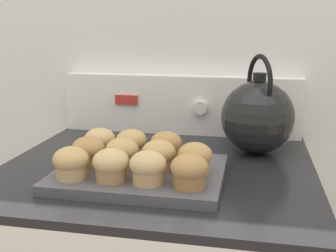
{
  "coord_description": "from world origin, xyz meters",
  "views": [
    {
      "loc": [
        0.22,
        -0.59,
        1.23
      ],
      "look_at": [
        0.03,
        0.3,
        1.0
      ],
      "focal_mm": 45.0,
      "sensor_mm": 36.0,
      "label": 1
    }
  ],
  "objects_px": {
    "muffin_r1_c1": "(122,153)",
    "muffin_r2_c0": "(100,142)",
    "muffin_r0_c1": "(111,165)",
    "tea_kettle": "(257,116)",
    "muffin_r1_c0": "(88,151)",
    "muffin_r2_c1": "(131,143)",
    "muffin_r1_c3": "(195,158)",
    "muffin_r2_c2": "(166,146)",
    "muffin_r1_c2": "(159,155)",
    "muffin_r0_c2": "(148,167)",
    "muffin_r0_c3": "(189,171)",
    "muffin_pan": "(140,174)",
    "muffin_r0_c0": "(71,163)"
  },
  "relations": [
    {
      "from": "muffin_r1_c1",
      "to": "muffin_r2_c0",
      "type": "relative_size",
      "value": 1.0
    },
    {
      "from": "muffin_r0_c1",
      "to": "tea_kettle",
      "type": "xyz_separation_m",
      "value": [
        0.29,
        0.33,
        0.04
      ]
    },
    {
      "from": "muffin_r1_c0",
      "to": "muffin_r2_c1",
      "type": "xyz_separation_m",
      "value": [
        0.08,
        0.08,
        0.0
      ]
    },
    {
      "from": "muffin_r1_c3",
      "to": "muffin_r2_c2",
      "type": "distance_m",
      "value": 0.11
    },
    {
      "from": "muffin_r1_c2",
      "to": "muffin_r1_c3",
      "type": "bearing_deg",
      "value": -2.67
    },
    {
      "from": "muffin_r0_c2",
      "to": "muffin_r1_c1",
      "type": "height_order",
      "value": "same"
    },
    {
      "from": "muffin_r2_c1",
      "to": "muffin_r2_c0",
      "type": "bearing_deg",
      "value": -178.49
    },
    {
      "from": "muffin_r0_c1",
      "to": "muffin_r0_c2",
      "type": "distance_m",
      "value": 0.08
    },
    {
      "from": "muffin_r1_c1",
      "to": "muffin_r1_c2",
      "type": "xyz_separation_m",
      "value": [
        0.08,
        -0.0,
        0.0
      ]
    },
    {
      "from": "muffin_r0_c2",
      "to": "tea_kettle",
      "type": "relative_size",
      "value": 0.29
    },
    {
      "from": "muffin_r2_c1",
      "to": "tea_kettle",
      "type": "relative_size",
      "value": 0.29
    },
    {
      "from": "muffin_r1_c3",
      "to": "muffin_r0_c3",
      "type": "bearing_deg",
      "value": -89.75
    },
    {
      "from": "muffin_pan",
      "to": "muffin_r2_c1",
      "type": "distance_m",
      "value": 0.1
    },
    {
      "from": "muffin_r0_c2",
      "to": "muffin_r2_c0",
      "type": "xyz_separation_m",
      "value": [
        -0.16,
        0.16,
        0.0
      ]
    },
    {
      "from": "muffin_r2_c1",
      "to": "tea_kettle",
      "type": "distance_m",
      "value": 0.34
    },
    {
      "from": "muffin_r2_c0",
      "to": "tea_kettle",
      "type": "distance_m",
      "value": 0.41
    },
    {
      "from": "muffin_r0_c2",
      "to": "muffin_r2_c0",
      "type": "bearing_deg",
      "value": 135.42
    },
    {
      "from": "muffin_r0_c0",
      "to": "muffin_r0_c1",
      "type": "xyz_separation_m",
      "value": [
        0.08,
        0.0,
        0.0
      ]
    },
    {
      "from": "muffin_r0_c3",
      "to": "muffin_r2_c2",
      "type": "distance_m",
      "value": 0.18
    },
    {
      "from": "muffin_r1_c0",
      "to": "muffin_r0_c1",
      "type": "bearing_deg",
      "value": -44.13
    },
    {
      "from": "muffin_r2_c2",
      "to": "muffin_r1_c3",
      "type": "bearing_deg",
      "value": -45.36
    },
    {
      "from": "muffin_r0_c1",
      "to": "muffin_r2_c0",
      "type": "height_order",
      "value": "same"
    },
    {
      "from": "muffin_r0_c0",
      "to": "muffin_r0_c3",
      "type": "xyz_separation_m",
      "value": [
        0.24,
        0.0,
        0.0
      ]
    },
    {
      "from": "muffin_r2_c0",
      "to": "muffin_r2_c2",
      "type": "relative_size",
      "value": 1.0
    },
    {
      "from": "muffin_r0_c0",
      "to": "muffin_r1_c0",
      "type": "distance_m",
      "value": 0.08
    },
    {
      "from": "muffin_r0_c1",
      "to": "muffin_r2_c2",
      "type": "relative_size",
      "value": 1.0
    },
    {
      "from": "muffin_r1_c1",
      "to": "muffin_r2_c2",
      "type": "xyz_separation_m",
      "value": [
        0.08,
        0.08,
        0.0
      ]
    },
    {
      "from": "muffin_r0_c3",
      "to": "muffin_r2_c2",
      "type": "bearing_deg",
      "value": 116.34
    },
    {
      "from": "muffin_r0_c2",
      "to": "muffin_r2_c1",
      "type": "relative_size",
      "value": 1.0
    },
    {
      "from": "muffin_r0_c0",
      "to": "muffin_r2_c2",
      "type": "height_order",
      "value": "same"
    },
    {
      "from": "muffin_r2_c0",
      "to": "tea_kettle",
      "type": "height_order",
      "value": "tea_kettle"
    },
    {
      "from": "muffin_r0_c1",
      "to": "muffin_r0_c2",
      "type": "height_order",
      "value": "same"
    },
    {
      "from": "tea_kettle",
      "to": "muffin_r2_c2",
      "type": "bearing_deg",
      "value": -140.26
    },
    {
      "from": "muffin_r1_c1",
      "to": "muffin_r1_c3",
      "type": "xyz_separation_m",
      "value": [
        0.16,
        -0.0,
        0.0
      ]
    },
    {
      "from": "muffin_pan",
      "to": "tea_kettle",
      "type": "relative_size",
      "value": 1.41
    },
    {
      "from": "muffin_r1_c0",
      "to": "muffin_r1_c3",
      "type": "height_order",
      "value": "same"
    },
    {
      "from": "muffin_r0_c2",
      "to": "muffin_r2_c1",
      "type": "bearing_deg",
      "value": 117.02
    },
    {
      "from": "muffin_r0_c2",
      "to": "muffin_r1_c0",
      "type": "relative_size",
      "value": 1.0
    },
    {
      "from": "muffin_r0_c0",
      "to": "muffin_r1_c1",
      "type": "height_order",
      "value": "same"
    },
    {
      "from": "muffin_r2_c0",
      "to": "muffin_r1_c1",
      "type": "bearing_deg",
      "value": -43.43
    },
    {
      "from": "muffin_pan",
      "to": "muffin_r1_c1",
      "type": "height_order",
      "value": "muffin_r1_c1"
    },
    {
      "from": "muffin_r0_c3",
      "to": "muffin_r1_c3",
      "type": "relative_size",
      "value": 1.0
    },
    {
      "from": "muffin_r0_c3",
      "to": "muffin_r2_c0",
      "type": "bearing_deg",
      "value": 146.56
    },
    {
      "from": "muffin_r1_c1",
      "to": "muffin_pan",
      "type": "bearing_deg",
      "value": -3.65
    },
    {
      "from": "muffin_r0_c0",
      "to": "muffin_r0_c2",
      "type": "xyz_separation_m",
      "value": [
        0.16,
        0.0,
        0.0
      ]
    },
    {
      "from": "muffin_r0_c1",
      "to": "muffin_r0_c3",
      "type": "relative_size",
      "value": 1.0
    },
    {
      "from": "muffin_r1_c3",
      "to": "muffin_r1_c1",
      "type": "bearing_deg",
      "value": 178.55
    },
    {
      "from": "muffin_r0_c1",
      "to": "muffin_r1_c0",
      "type": "height_order",
      "value": "same"
    },
    {
      "from": "muffin_r1_c0",
      "to": "muffin_r1_c3",
      "type": "distance_m",
      "value": 0.24
    },
    {
      "from": "muffin_r1_c3",
      "to": "muffin_r2_c0",
      "type": "xyz_separation_m",
      "value": [
        -0.24,
        0.08,
        0.0
      ]
    }
  ]
}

